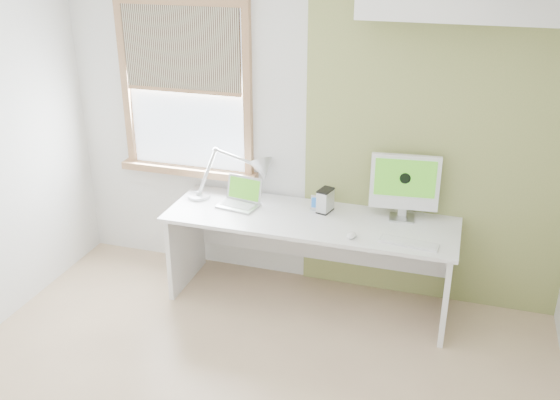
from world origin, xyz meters
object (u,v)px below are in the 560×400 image
at_px(laptop, 241,198).
at_px(imac, 405,183).
at_px(desk, 312,237).
at_px(desk_lamp, 251,172).
at_px(external_drive, 325,201).

relative_size(laptop, imac, 0.66).
height_order(desk, imac, imac).
bearing_deg(desk_lamp, laptop, -103.36).
distance_m(desk_lamp, imac, 1.21).
bearing_deg(laptop, external_drive, 5.98).
bearing_deg(imac, external_drive, -173.62).
bearing_deg(desk, imac, 12.89).
distance_m(desk, desk_lamp, 0.71).
xyz_separation_m(desk, external_drive, (0.08, 0.09, 0.29)).
xyz_separation_m(laptop, imac, (1.24, 0.13, 0.23)).
bearing_deg(desk_lamp, desk, -16.03).
height_order(laptop, external_drive, laptop).
xyz_separation_m(desk, imac, (0.66, 0.15, 0.47)).
distance_m(laptop, external_drive, 0.67).
xyz_separation_m(laptop, external_drive, (0.66, 0.07, 0.04)).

